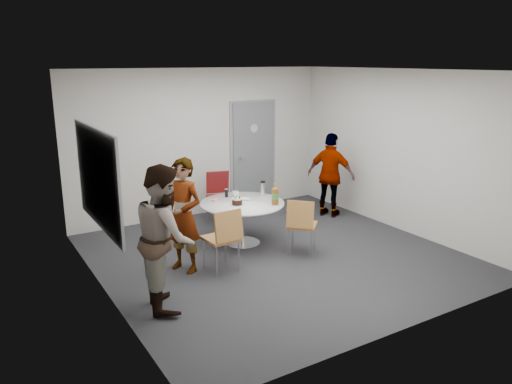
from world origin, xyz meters
TOP-DOWN VIEW (x-y plane):
  - floor at (0.00, 0.00)m, footprint 5.00×5.00m
  - ceiling at (0.00, 0.00)m, footprint 5.00×5.00m
  - wall_back at (0.00, 2.50)m, footprint 5.00×0.00m
  - wall_left at (-2.50, 0.00)m, footprint 0.00×5.00m
  - wall_right at (2.50, 0.00)m, footprint 0.00×5.00m
  - wall_front at (0.00, -2.50)m, footprint 5.00×0.00m
  - door at (1.10, 2.48)m, footprint 1.02×0.17m
  - whiteboard at (-2.46, 0.20)m, footprint 0.04×1.90m
  - table at (-0.15, 0.67)m, footprint 1.31×1.31m
  - chair_near_left at (-0.93, -0.14)m, footprint 0.46×0.49m
  - chair_near_right at (0.33, -0.19)m, footprint 0.61×0.60m
  - chair_far at (0.04, 1.91)m, footprint 0.54×0.57m
  - person_main at (-1.36, 0.21)m, footprint 0.59×0.69m
  - person_left at (-1.95, -0.62)m, footprint 0.81×0.95m
  - person_right at (1.95, 1.11)m, footprint 0.77×0.98m

SIDE VIEW (x-z plane):
  - floor at x=0.00m, z-range 0.00..0.00m
  - chair_near_right at x=0.33m, z-range 0.09..0.96m
  - chair_far at x=0.04m, z-range 0.10..1.00m
  - chair_near_left at x=-0.93m, z-range 0.10..1.01m
  - table at x=-0.15m, z-range 0.09..1.11m
  - person_right at x=1.95m, z-range 0.00..1.56m
  - person_main at x=-1.36m, z-range 0.00..1.58m
  - person_left at x=-1.95m, z-range 0.00..1.71m
  - door at x=1.10m, z-range -0.03..2.09m
  - wall_back at x=0.00m, z-range -1.15..3.85m
  - wall_left at x=-2.50m, z-range -1.15..3.85m
  - wall_right at x=2.50m, z-range -1.15..3.85m
  - wall_front at x=0.00m, z-range -1.15..3.85m
  - whiteboard at x=-2.46m, z-range 0.82..2.08m
  - ceiling at x=0.00m, z-range 2.70..2.70m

